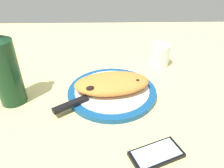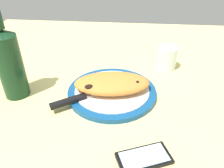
# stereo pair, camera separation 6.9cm
# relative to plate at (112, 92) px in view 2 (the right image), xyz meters

# --- Properties ---
(ground_plane) EXTENTS (1.50, 1.50, 0.03)m
(ground_plane) POSITION_rel_plate_xyz_m (0.00, 0.00, -0.02)
(ground_plane) COLOR #E5D684
(plate) EXTENTS (0.29, 0.29, 0.02)m
(plate) POSITION_rel_plate_xyz_m (0.00, 0.00, 0.00)
(plate) COLOR navy
(plate) RESTS_ON ground_plane
(calzone) EXTENTS (0.25, 0.16, 0.05)m
(calzone) POSITION_rel_plate_xyz_m (0.00, 0.00, 0.03)
(calzone) COLOR orange
(calzone) RESTS_ON plate
(fork) EXTENTS (0.17, 0.03, 0.00)m
(fork) POSITION_rel_plate_xyz_m (-0.00, -0.05, 0.01)
(fork) COLOR silver
(fork) RESTS_ON plate
(knife) EXTENTS (0.22, 0.16, 0.01)m
(knife) POSITION_rel_plate_xyz_m (0.09, 0.06, 0.01)
(knife) COLOR silver
(knife) RESTS_ON plate
(smartphone) EXTENTS (0.14, 0.10, 0.01)m
(smartphone) POSITION_rel_plate_xyz_m (-0.10, 0.25, -0.00)
(smartphone) COLOR black
(smartphone) RESTS_ON ground_plane
(water_glass) EXTENTS (0.07, 0.07, 0.09)m
(water_glass) POSITION_rel_plate_xyz_m (-0.19, -0.20, 0.03)
(water_glass) COLOR silver
(water_glass) RESTS_ON ground_plane
(wine_bottle) EXTENTS (0.08, 0.08, 0.28)m
(wine_bottle) POSITION_rel_plate_xyz_m (0.31, 0.03, 0.11)
(wine_bottle) COLOR #14381E
(wine_bottle) RESTS_ON ground_plane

